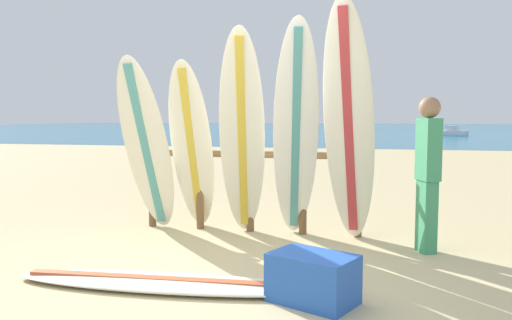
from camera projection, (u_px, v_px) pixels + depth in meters
ground_plane at (177, 285)px, 4.08m from camera, size 120.00×120.00×0.00m
ocean_water at (360, 128)px, 60.37m from camera, size 120.00×80.00×0.01m
surfboard_rack at (250, 178)px, 5.94m from camera, size 2.61×0.09×1.07m
surfboard_leaning_far_left at (147, 148)px, 5.74m from camera, size 0.54×0.95×2.02m
surfboard_leaning_left at (192, 149)px, 5.80m from camera, size 0.60×1.04×1.98m
surfboard_leaning_center_left at (242, 138)px, 5.46m from camera, size 0.68×1.10×2.27m
surfboard_leaning_center at (296, 136)px, 5.32m from camera, size 0.68×1.22×2.32m
surfboard_leaning_center_right at (349, 126)px, 5.21m from camera, size 0.65×0.93×2.53m
surfboard_lying_on_sand at (167, 283)px, 4.03m from camera, size 2.59×0.65×0.08m
beachgoer_standing at (428, 168)px, 4.99m from camera, size 0.24×0.29×1.55m
small_boat_offshore at (452, 132)px, 35.98m from camera, size 2.28×1.72×0.71m
cooler_box at (313, 278)px, 3.68m from camera, size 0.71×0.61×0.36m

